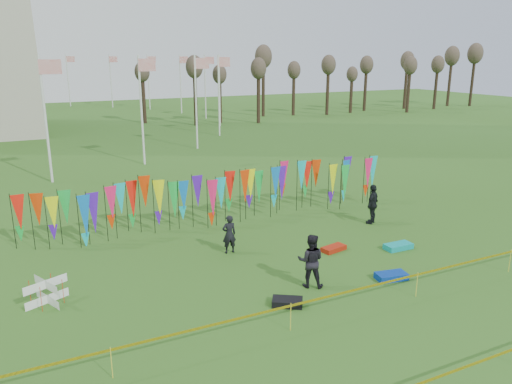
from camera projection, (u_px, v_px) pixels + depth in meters
name	position (u px, v px, depth m)	size (l,w,h in m)	color
ground	(313.00, 296.00, 17.22)	(160.00, 160.00, 0.00)	#2D5618
banner_row	(224.00, 190.00, 24.36)	(18.64, 0.64, 2.52)	black
caution_tape_near	(335.00, 296.00, 15.53)	(26.00, 0.02, 0.90)	#E0CA04
caution_tape_far	(445.00, 376.00, 11.67)	(26.00, 0.02, 0.90)	#E0CA04
tree_line	(341.00, 69.00, 67.20)	(53.92, 1.92, 7.84)	#35251A
box_kite	(47.00, 292.00, 16.56)	(0.78, 0.78, 0.86)	red
person_left	(229.00, 234.00, 20.74)	(0.60, 0.44, 1.65)	black
person_mid	(311.00, 261.00, 17.68)	(0.96, 0.59, 1.97)	black
person_right	(373.00, 204.00, 24.36)	(1.15, 0.66, 1.97)	black
kite_bag_blue	(391.00, 276.00, 18.46)	(1.14, 0.60, 0.24)	#09339B
kite_bag_red	(334.00, 248.00, 21.14)	(1.09, 0.50, 0.20)	#B1200B
kite_bag_black	(287.00, 302.00, 16.54)	(1.00, 0.58, 0.23)	black
kite_bag_teal	(398.00, 246.00, 21.34)	(1.21, 0.58, 0.23)	#0BA1A2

